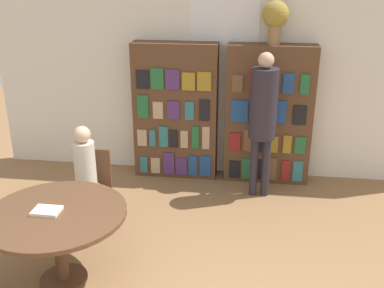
# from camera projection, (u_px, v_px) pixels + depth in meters

# --- Properties ---
(wall_back) EXTENTS (6.40, 0.07, 3.00)m
(wall_back) POSITION_uv_depth(u_px,v_px,m) (224.00, 67.00, 6.00)
(wall_back) COLOR silver
(wall_back) RESTS_ON ground_plane
(bookshelf_left) EXTENTS (1.13, 0.34, 1.85)m
(bookshelf_left) POSITION_uv_depth(u_px,v_px,m) (176.00, 111.00, 6.11)
(bookshelf_left) COLOR brown
(bookshelf_left) RESTS_ON ground_plane
(bookshelf_right) EXTENTS (1.13, 0.34, 1.85)m
(bookshelf_right) POSITION_uv_depth(u_px,v_px,m) (269.00, 115.00, 5.95)
(bookshelf_right) COLOR brown
(bookshelf_right) RESTS_ON ground_plane
(flower_vase) EXTENTS (0.33, 0.33, 0.53)m
(flower_vase) POSITION_uv_depth(u_px,v_px,m) (275.00, 17.00, 5.50)
(flower_vase) COLOR #997047
(flower_vase) RESTS_ON bookshelf_right
(reading_table) EXTENTS (1.25, 1.25, 0.73)m
(reading_table) POSITION_uv_depth(u_px,v_px,m) (57.00, 223.00, 4.01)
(reading_table) COLOR brown
(reading_table) RESTS_ON ground_plane
(chair_left_side) EXTENTS (0.41, 0.41, 0.90)m
(chair_left_side) POSITION_uv_depth(u_px,v_px,m) (91.00, 186.00, 4.94)
(chair_left_side) COLOR brown
(chair_left_side) RESTS_ON ground_plane
(seated_reader_left) EXTENTS (0.24, 0.36, 1.25)m
(seated_reader_left) POSITION_uv_depth(u_px,v_px,m) (84.00, 178.00, 4.70)
(seated_reader_left) COLOR beige
(seated_reader_left) RESTS_ON ground_plane
(librarian_standing) EXTENTS (0.33, 0.60, 1.84)m
(librarian_standing) POSITION_uv_depth(u_px,v_px,m) (263.00, 110.00, 5.42)
(librarian_standing) COLOR #28232D
(librarian_standing) RESTS_ON ground_plane
(open_book_on_table) EXTENTS (0.24, 0.18, 0.03)m
(open_book_on_table) POSITION_uv_depth(u_px,v_px,m) (47.00, 211.00, 3.95)
(open_book_on_table) COLOR silver
(open_book_on_table) RESTS_ON reading_table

